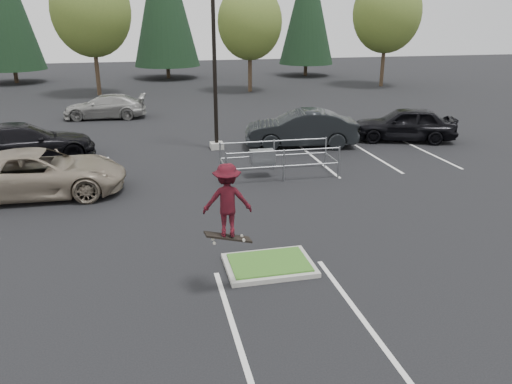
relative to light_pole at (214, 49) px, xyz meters
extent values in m
plane|color=black|center=(-0.50, -12.00, -4.56)|extent=(120.00, 120.00, 0.00)
cube|color=#A2A097|center=(-0.50, -12.00, -4.50)|extent=(2.20, 1.60, 0.12)
cube|color=#2F5D1D|center=(-0.50, -12.00, -4.42)|extent=(1.95, 1.35, 0.05)
cube|color=silver|center=(-5.00, -3.00, -4.56)|extent=(0.12, 5.20, 0.01)
cube|color=silver|center=(-7.70, -3.00, -4.56)|extent=(0.12, 5.20, 0.01)
cube|color=silver|center=(4.00, -3.00, -4.56)|extent=(0.12, 5.20, 0.01)
cube|color=silver|center=(6.70, -3.00, -4.56)|extent=(0.12, 5.20, 0.01)
cube|color=silver|center=(9.40, -3.00, -4.56)|extent=(0.12, 5.20, 0.01)
cube|color=silver|center=(-1.85, -15.00, -4.56)|extent=(0.12, 6.00, 0.01)
cube|color=silver|center=(0.85, -15.00, -4.56)|extent=(0.12, 6.00, 0.01)
cube|color=#A2A097|center=(0.00, 0.00, -4.41)|extent=(0.60, 0.60, 0.30)
cylinder|color=black|center=(0.00, 0.00, 0.44)|extent=(0.18, 0.18, 10.00)
cylinder|color=#38281C|center=(-6.50, 18.50, -2.81)|extent=(0.32, 0.32, 3.50)
ellipsoid|color=#3E5F23|center=(-6.50, 18.50, 1.70)|extent=(5.89, 5.89, 6.77)
sphere|color=#3E5F23|center=(-5.90, 18.20, 0.96)|extent=(3.68, 3.68, 3.68)
sphere|color=#3E5F23|center=(-7.00, 18.90, 1.15)|extent=(4.05, 4.05, 4.05)
cylinder|color=#38281C|center=(5.50, 17.80, -3.04)|extent=(0.32, 0.32, 3.04)
ellipsoid|color=#3E5F23|center=(5.50, 17.80, 0.88)|extent=(5.12, 5.12, 5.89)
sphere|color=#3E5F23|center=(6.10, 17.50, 0.24)|extent=(3.20, 3.20, 3.20)
sphere|color=#3E5F23|center=(5.00, 18.20, 0.40)|extent=(3.52, 3.52, 3.52)
cylinder|color=#38281C|center=(17.50, 18.30, -2.85)|extent=(0.32, 0.32, 3.42)
ellipsoid|color=#3E5F23|center=(17.50, 18.30, 1.56)|extent=(5.76, 5.76, 6.62)
sphere|color=#3E5F23|center=(18.10, 18.00, 0.84)|extent=(3.60, 3.60, 3.60)
sphere|color=#3E5F23|center=(17.00, 18.70, 1.02)|extent=(3.96, 3.96, 3.96)
cylinder|color=#38281C|center=(-14.50, 28.00, -3.96)|extent=(0.36, 0.36, 1.20)
cone|color=black|center=(-14.50, 28.00, 2.54)|extent=(5.72, 5.72, 11.80)
cylinder|color=#38281C|center=(-0.50, 28.50, -3.96)|extent=(0.36, 0.36, 1.20)
cylinder|color=#38281C|center=(13.50, 27.50, -3.96)|extent=(0.36, 0.36, 1.20)
cone|color=black|center=(13.50, 27.50, 2.29)|extent=(5.50, 5.50, 11.30)
cylinder|color=gray|center=(-0.47, -5.42, -3.93)|extent=(0.07, 0.07, 1.27)
cylinder|color=gray|center=(-0.43, -3.87, -3.93)|extent=(0.07, 0.07, 1.27)
cylinder|color=gray|center=(1.74, -5.46, -3.93)|extent=(0.07, 0.07, 1.27)
cylinder|color=gray|center=(1.77, -3.92, -3.93)|extent=(0.07, 0.07, 1.27)
cylinder|color=gray|center=(3.94, -5.51, -3.93)|extent=(0.07, 0.07, 1.27)
cylinder|color=gray|center=(3.97, -3.97, -3.93)|extent=(0.07, 0.07, 1.27)
cylinder|color=gray|center=(1.74, -5.46, -3.95)|extent=(4.41, 0.15, 0.06)
cylinder|color=gray|center=(1.74, -5.46, -3.35)|extent=(4.41, 0.15, 0.06)
cylinder|color=gray|center=(1.77, -3.92, -3.95)|extent=(4.41, 0.15, 0.06)
cylinder|color=gray|center=(1.77, -3.92, -3.35)|extent=(4.41, 0.15, 0.06)
cube|color=gray|center=(1.09, -4.68, -3.77)|extent=(0.95, 0.59, 0.53)
cube|color=black|center=(-1.70, -13.00, -3.14)|extent=(1.07, 0.40, 0.34)
cylinder|color=beige|center=(-2.03, -13.11, -3.20)|extent=(0.07, 0.04, 0.07)
cylinder|color=beige|center=(-2.03, -12.89, -3.20)|extent=(0.07, 0.04, 0.07)
cylinder|color=beige|center=(-1.37, -13.11, -3.20)|extent=(0.07, 0.04, 0.07)
cylinder|color=beige|center=(-1.37, -12.89, -3.20)|extent=(0.07, 0.04, 0.07)
imported|color=maroon|center=(-1.70, -13.00, -2.28)|extent=(1.12, 0.72, 1.64)
imported|color=gray|center=(-7.00, -5.00, -3.75)|extent=(5.93, 2.86, 1.63)
imported|color=black|center=(-8.50, -0.50, -3.70)|extent=(6.33, 3.93, 1.71)
imported|color=black|center=(4.00, -0.50, -3.69)|extent=(5.52, 2.67, 1.74)
imported|color=black|center=(9.50, -0.50, -3.71)|extent=(5.35, 3.50, 1.69)
imported|color=#9C9B97|center=(-5.50, 8.82, -3.85)|extent=(5.07, 2.42, 1.42)
camera|label=1|loc=(-3.34, -22.87, 1.49)|focal=35.00mm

